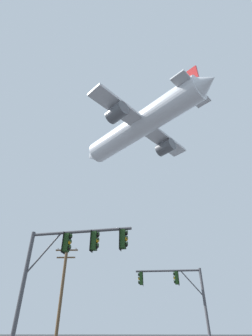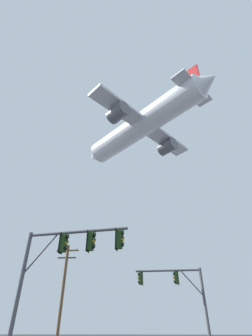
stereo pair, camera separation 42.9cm
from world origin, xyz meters
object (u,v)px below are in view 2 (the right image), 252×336
at_px(signal_pole_near, 64,257).
at_px(signal_pole_far, 178,288).
at_px(utility_pole, 63,290).
at_px(airplane, 142,125).

height_order(signal_pole_near, signal_pole_far, signal_pole_near).
bearing_deg(utility_pole, signal_pole_far, -23.54).
bearing_deg(signal_pole_near, signal_pole_far, 50.69).
height_order(signal_pole_far, airplane, airplane).
bearing_deg(signal_pole_far, signal_pole_near, -129.31).
xyz_separation_m(signal_pole_far, utility_pole, (-9.93, 4.32, 0.44)).
bearing_deg(signal_pole_far, utility_pole, 156.46).
bearing_deg(signal_pole_near, utility_pole, 105.06).
distance_m(utility_pole, airplane, 31.50).
bearing_deg(airplane, signal_pole_near, -102.51).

